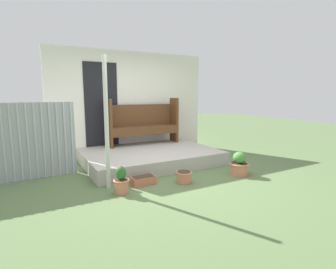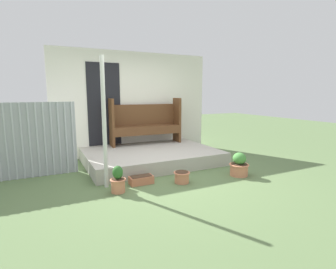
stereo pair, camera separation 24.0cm
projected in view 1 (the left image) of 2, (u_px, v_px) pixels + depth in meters
ground_plane at (164, 176)px, 5.00m from camera, size 24.00×24.00×0.00m
porch_slab at (150, 156)px, 5.98m from camera, size 2.89×2.08×0.28m
house_wall at (130, 104)px, 6.70m from camera, size 4.09×0.08×2.60m
fence_corrugated at (8, 143)px, 4.57m from camera, size 2.26×0.05×1.41m
support_post at (107, 124)px, 4.21m from camera, size 0.07×0.07×2.16m
bench at (143, 121)px, 6.63m from camera, size 1.81×0.48×1.16m
flower_pot_left at (121, 181)px, 4.13m from camera, size 0.26×0.26×0.44m
flower_pot_middle at (184, 176)px, 4.64m from camera, size 0.29×0.29×0.20m
flower_pot_right at (239, 165)px, 5.08m from camera, size 0.38×0.38×0.45m
planter_box_rect at (143, 180)px, 4.55m from camera, size 0.41×0.21×0.14m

